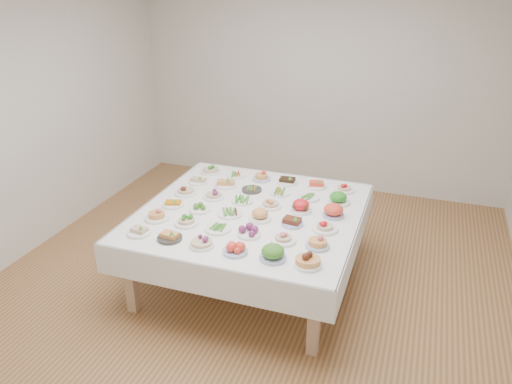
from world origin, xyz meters
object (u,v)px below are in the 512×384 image
(display_table, at_px, (251,218))
(dish_0, at_px, (139,230))
(dish_18, at_px, (186,189))
(dish_35, at_px, (344,187))

(display_table, relative_size, dish_0, 9.94)
(dish_18, height_order, dish_35, dish_18)
(dish_35, bearing_deg, display_table, -135.02)
(dish_18, bearing_deg, dish_35, 21.72)
(dish_18, bearing_deg, dish_0, -89.81)
(display_table, xyz_separation_m, dish_0, (-0.75, -0.74, 0.10))
(display_table, bearing_deg, dish_35, 44.98)
(dish_18, distance_m, dish_35, 1.61)
(dish_0, bearing_deg, dish_35, 44.81)
(display_table, xyz_separation_m, dish_18, (-0.75, 0.15, 0.12))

